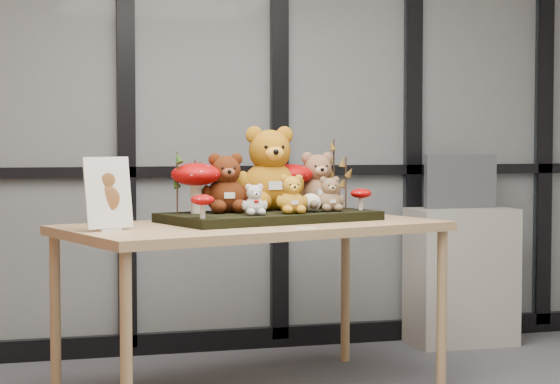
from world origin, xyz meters
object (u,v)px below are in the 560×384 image
object	(u,v)px
bear_small_yellow	(292,192)
sign_holder	(108,196)
cabinet	(461,276)
bear_pooh_yellow	(269,164)
bear_brown_medium	(226,180)
bear_white_bow	(254,198)
diorama_tray	(270,217)
monitor	(461,181)
mushroom_front_left	(203,205)
display_table	(253,237)
mushroom_back_left	(196,186)
plush_cream_hedgehog	(311,202)
mushroom_front_right	(361,198)
bear_tan_back	(317,177)
bear_beige_small	(330,192)
mushroom_back_right	(291,184)

from	to	relation	value
bear_small_yellow	sign_holder	world-z (taller)	sign_holder
cabinet	bear_pooh_yellow	bearing A→B (deg)	-155.68
bear_brown_medium	bear_white_bow	bearing A→B (deg)	-84.18
diorama_tray	monitor	bearing A→B (deg)	12.27
bear_white_bow	bear_pooh_yellow	bearing A→B (deg)	46.66
bear_brown_medium	mushroom_front_left	xyz separation A→B (m)	(-0.18, -0.33, -0.10)
diorama_tray	display_table	bearing A→B (deg)	-153.43
bear_white_bow	mushroom_back_left	world-z (taller)	mushroom_back_left
plush_cream_hedgehog	monitor	world-z (taller)	monitor
bear_pooh_yellow	mushroom_front_right	distance (m)	0.49
mushroom_front_left	mushroom_front_right	bearing A→B (deg)	19.89
plush_cream_hedgehog	cabinet	distance (m)	1.56
bear_small_yellow	bear_white_bow	xyz separation A→B (m)	(-0.20, -0.05, -0.02)
diorama_tray	mushroom_front_left	distance (m)	0.50
bear_tan_back	mushroom_front_right	xyz separation A→B (m)	(0.17, -0.19, -0.10)
bear_white_bow	mushroom_back_left	bearing A→B (deg)	123.72
bear_beige_small	cabinet	world-z (taller)	bear_beige_small
bear_pooh_yellow	bear_tan_back	distance (m)	0.29
cabinet	plush_cream_hedgehog	bearing A→B (deg)	-145.68
display_table	cabinet	world-z (taller)	display_table
bear_white_bow	bear_small_yellow	bearing A→B (deg)	-1.76
bear_white_bow	cabinet	distance (m)	1.88
mushroom_back_left	mushroom_front_right	world-z (taller)	mushroom_back_left
mushroom_back_right	mushroom_front_left	bearing A→B (deg)	-138.33
bear_pooh_yellow	monitor	size ratio (longest dim) A/B	1.02
display_table	plush_cream_hedgehog	xyz separation A→B (m)	(0.30, 0.05, 0.16)
bear_white_bow	bear_beige_small	xyz separation A→B (m)	(0.42, 0.15, 0.01)
bear_small_yellow	bear_beige_small	world-z (taller)	bear_small_yellow
mushroom_front_right	cabinet	world-z (taller)	mushroom_front_right
bear_beige_small	mushroom_back_left	world-z (taller)	mushroom_back_left
plush_cream_hedgehog	bear_white_bow	bearing A→B (deg)	-175.75
mushroom_front_left	display_table	bearing A→B (deg)	33.95
bear_brown_medium	mushroom_back_left	bearing A→B (deg)	169.35
bear_small_yellow	plush_cream_hedgehog	world-z (taller)	bear_small_yellow
mushroom_back_left	mushroom_back_right	world-z (taller)	mushroom_back_left
diorama_tray	bear_tan_back	bearing A→B (deg)	17.26
bear_brown_medium	bear_tan_back	bearing A→B (deg)	1.78
mushroom_back_right	monitor	bearing A→B (deg)	25.43
bear_brown_medium	bear_white_bow	xyz separation A→B (m)	(0.09, -0.21, -0.08)
plush_cream_hedgehog	mushroom_front_right	xyz separation A→B (m)	(0.29, 0.07, 0.01)
bear_pooh_yellow	bear_white_bow	distance (m)	0.40
bear_pooh_yellow	mushroom_back_left	bearing A→B (deg)	-177.90
sign_holder	bear_white_bow	bearing A→B (deg)	-15.07
bear_white_bow	display_table	bearing A→B (deg)	61.70
bear_tan_back	mushroom_front_left	xyz separation A→B (m)	(-0.71, -0.51, -0.10)
display_table	bear_tan_back	size ratio (longest dim) A/B	6.17
display_table	bear_small_yellow	world-z (taller)	bear_small_yellow
bear_white_bow	mushroom_front_right	xyz separation A→B (m)	(0.61, 0.20, -0.02)
diorama_tray	mushroom_front_left	world-z (taller)	mushroom_front_left
bear_pooh_yellow	sign_holder	distance (m)	0.98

